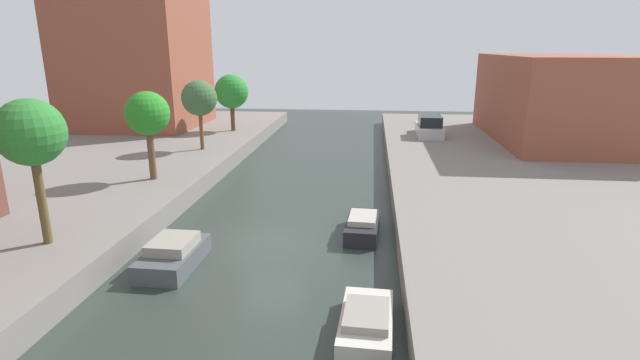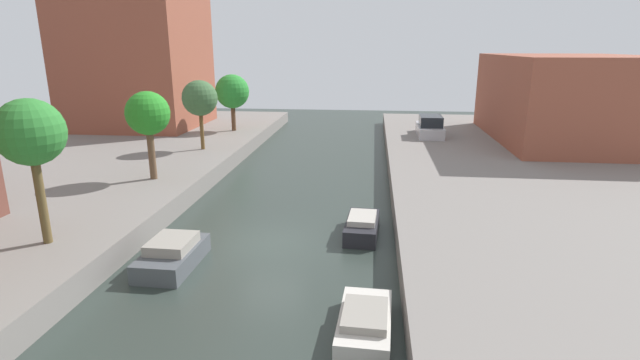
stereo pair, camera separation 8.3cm
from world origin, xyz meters
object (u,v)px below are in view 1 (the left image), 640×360
Objects in this scene: street_tree_4 at (199,98)px; moored_boat_right_3 at (363,226)px; street_tree_2 at (31,134)px; moored_boat_right_2 at (366,322)px; street_tree_3 at (148,115)px; street_tree_5 at (232,92)px; parked_car at (429,127)px; moored_boat_left_2 at (173,255)px; low_block_right at (567,98)px.

street_tree_4 is 16.55m from moored_boat_right_3.
street_tree_2 reaches higher than moored_boat_right_2.
street_tree_4 is at bearing 90.00° from street_tree_3.
street_tree_2 is 23.45m from street_tree_5.
street_tree_4 reaches higher than moored_boat_right_2.
street_tree_5 is at bearing 113.31° from moored_boat_right_2.
moored_boat_left_2 is at bearing -117.40° from parked_car.
street_tree_3 reaches higher than street_tree_5.
moored_boat_right_2 is at bearing -14.01° from street_tree_2.
moored_boat_left_2 is (4.29, -15.38, -3.95)m from street_tree_4.
moored_boat_left_2 is at bearing 153.75° from moored_boat_right_2.
parked_car is at bearing 55.33° from street_tree_2.
moored_boat_left_2 reaches higher than moored_boat_right_3.
parked_car is 1.46× the size of moored_boat_right_2.
street_tree_5 is (-25.42, 1.23, 0.11)m from low_block_right.
street_tree_4 is (-0.00, 16.02, -0.51)m from street_tree_2.
street_tree_2 is 1.62× the size of moored_boat_right_3.
street_tree_2 is 1.11× the size of street_tree_4.
street_tree_5 is 1.44× the size of moored_boat_right_3.
street_tree_4 is at bearing -166.31° from low_block_right.
street_tree_2 is at bearing -90.00° from street_tree_4.
low_block_right reaches higher than parked_car.
moored_boat_right_2 is (11.32, -2.82, -4.57)m from street_tree_2.
street_tree_3 is at bearing 118.58° from moored_boat_left_2.
street_tree_2 is 1.62× the size of moored_boat_right_2.
street_tree_3 is at bearing 159.45° from moored_boat_right_3.
low_block_right is 4.76× the size of moored_boat_right_2.
moored_boat_right_2 is (7.03, -3.47, -0.11)m from moored_boat_left_2.
street_tree_3 is 0.99× the size of street_tree_4.
low_block_right reaches higher than street_tree_4.
moored_boat_right_2 is at bearing -45.05° from street_tree_3.
street_tree_4 is at bearing 90.00° from street_tree_2.
moored_boat_right_3 is (-0.26, 7.20, 0.06)m from moored_boat_right_2.
street_tree_2 is 12.71m from moored_boat_right_3.
street_tree_4 is at bearing -156.72° from parked_car.
street_tree_2 is (-25.42, -22.21, 0.86)m from low_block_right.
parked_car is (15.78, 6.79, -2.74)m from street_tree_4.
moored_boat_left_2 is at bearing -74.42° from street_tree_4.
street_tree_2 is 8.53m from street_tree_3.
street_tree_2 reaches higher than street_tree_5.
low_block_right reaches higher than street_tree_2.
low_block_right is at bearing 60.60° from moored_boat_right_2.
street_tree_2 is at bearing -158.42° from moored_boat_right_3.
moored_boat_left_2 is 7.73m from moored_boat_right_3.
street_tree_2 is 6.22m from moored_boat_left_2.
street_tree_4 reaches higher than street_tree_5.
street_tree_2 is 1.12× the size of street_tree_5.
moored_boat_right_3 is at bearing -46.50° from street_tree_4.
moored_boat_right_3 is at bearing -104.37° from parked_car.
low_block_right is 23.20m from moored_boat_right_3.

